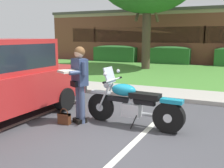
% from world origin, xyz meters
% --- Properties ---
extents(ground_plane, '(140.00, 140.00, 0.00)m').
position_xyz_m(ground_plane, '(0.00, 0.00, 0.00)').
color(ground_plane, '#424247').
extents(curb_strip, '(60.00, 0.20, 0.12)m').
position_xyz_m(curb_strip, '(0.00, 3.45, 0.06)').
color(curb_strip, '#ADA89E').
rests_on(curb_strip, ground).
extents(concrete_walk, '(60.00, 1.50, 0.08)m').
position_xyz_m(concrete_walk, '(0.00, 4.30, 0.04)').
color(concrete_walk, '#ADA89E').
rests_on(concrete_walk, ground).
extents(grass_lawn, '(60.00, 8.27, 0.06)m').
position_xyz_m(grass_lawn, '(0.00, 9.19, 0.03)').
color(grass_lawn, '#478433').
rests_on(grass_lawn, ground).
extents(stall_stripe_0, '(0.34, 4.40, 0.01)m').
position_xyz_m(stall_stripe_0, '(-2.12, 0.20, 0.00)').
color(stall_stripe_0, silver).
rests_on(stall_stripe_0, ground).
extents(stall_stripe_1, '(0.34, 4.40, 0.01)m').
position_xyz_m(stall_stripe_1, '(0.59, 0.20, 0.00)').
color(stall_stripe_1, silver).
rests_on(stall_stripe_1, ground).
extents(motorcycle, '(2.24, 0.82, 1.26)m').
position_xyz_m(motorcycle, '(0.33, 0.87, 0.49)').
color(motorcycle, black).
rests_on(motorcycle, ground).
extents(rider_person, '(0.59, 0.67, 1.70)m').
position_xyz_m(rider_person, '(-0.91, 0.60, 1.01)').
color(rider_person, black).
rests_on(rider_person, ground).
extents(handbag, '(0.28, 0.13, 0.36)m').
position_xyz_m(handbag, '(-1.17, 0.37, 0.14)').
color(handbag, '#562D19').
rests_on(handbag, ground).
extents(hedge_left, '(3.21, 0.90, 1.24)m').
position_xyz_m(hedge_left, '(-5.71, 13.67, 0.65)').
color(hedge_left, '#286028').
rests_on(hedge_left, ground).
extents(hedge_center_left, '(2.62, 0.90, 1.24)m').
position_xyz_m(hedge_center_left, '(-1.57, 13.67, 0.65)').
color(hedge_center_left, '#286028').
rests_on(hedge_center_left, ground).
extents(brick_building, '(24.23, 11.82, 3.84)m').
position_xyz_m(brick_building, '(0.52, 19.96, 1.92)').
color(brick_building, brown).
rests_on(brick_building, ground).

